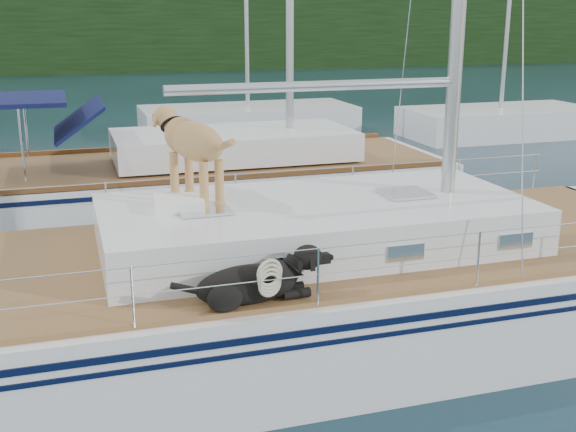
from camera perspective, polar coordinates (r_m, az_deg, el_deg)
name	(u,v)px	position (r m, az deg, el deg)	size (l,w,h in m)	color
ground	(255,346)	(9.23, -2.63, -10.19)	(120.00, 120.00, 0.00)	black
tree_line	(87,28)	(53.08, -15.62, 14.11)	(90.00, 3.00, 6.00)	black
shore_bank	(89,63)	(54.38, -15.48, 11.61)	(92.00, 1.00, 1.20)	#595147
main_sailboat	(261,294)	(8.97, -2.18, -6.18)	(12.00, 3.88, 14.01)	white
neighbor_sailboat	(182,187)	(14.77, -8.37, 2.26)	(11.00, 3.50, 13.30)	white
bg_boat_center	(248,121)	(25.05, -3.18, 7.53)	(7.20, 3.00, 11.65)	white
bg_boat_east	(500,123)	(25.56, 16.38, 7.10)	(6.40, 3.00, 11.65)	white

